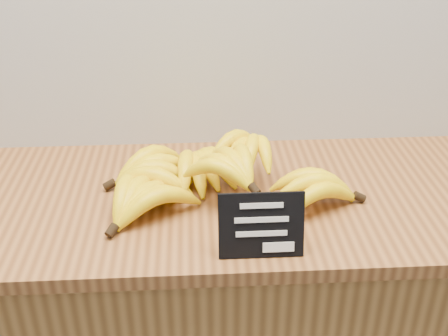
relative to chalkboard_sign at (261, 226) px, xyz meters
The scene contains 3 objects.
counter_top 0.23m from the chalkboard_sign, 104.97° to the left, with size 1.57×0.54×0.03m, color #915A2C.
chalkboard_sign is the anchor object (origin of this frame).
banana_pile 0.23m from the chalkboard_sign, 111.86° to the left, with size 0.58×0.34×0.12m.
Camera 1 is at (0.10, 1.71, 1.57)m, focal length 45.00 mm.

